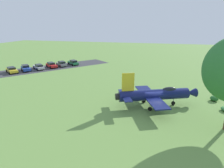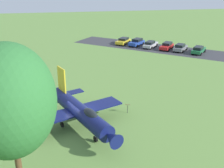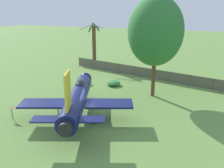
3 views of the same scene
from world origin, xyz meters
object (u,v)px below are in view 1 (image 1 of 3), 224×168
object	(u,v)px
shrub_by_tree	(214,98)
parked_car_red	(51,65)
parked_car_blue	(26,68)
parked_car_green	(73,62)
parked_car_gray	(62,64)
parked_car_yellow	(12,70)
display_jet	(156,94)
info_plaque	(142,88)
parked_car_silver	(39,67)

from	to	relation	value
shrub_by_tree	parked_car_red	bearing A→B (deg)	-22.21
parked_car_red	parked_car_blue	distance (m)	6.91
parked_car_green	parked_car_blue	world-z (taller)	parked_car_blue
parked_car_gray	parked_car_yellow	world-z (taller)	parked_car_gray
parked_car_gray	parked_car_red	size ratio (longest dim) A/B	0.94
display_jet	info_plaque	distance (m)	6.06
info_plaque	parked_car_red	xyz separation A→B (m)	(27.18, -14.98, -0.11)
display_jet	parked_car_yellow	distance (m)	38.34
display_jet	shrub_by_tree	bearing A→B (deg)	3.50
parked_car_red	parked_car_green	bearing A→B (deg)	87.58
info_plaque	parked_car_green	distance (m)	30.36
display_jet	parked_car_red	xyz separation A→B (m)	(29.79, -20.35, -1.14)
shrub_by_tree	parked_car_green	bearing A→B (deg)	-31.16
parked_car_red	display_jet	bearing A→B (deg)	4.13
display_jet	parked_car_gray	bearing A→B (deg)	118.19
parked_car_yellow	info_plaque	bearing A→B (deg)	24.08
parked_car_green	parked_car_blue	xyz separation A→B (m)	(8.69, 10.38, 0.05)
parked_car_gray	parked_car_silver	bearing A→B (deg)	92.14
parked_car_blue	parked_car_yellow	bearing A→B (deg)	-85.94
parked_car_silver	parked_car_blue	distance (m)	3.32
parked_car_silver	parked_car_gray	bearing A→B (deg)	-90.19
info_plaque	parked_car_green	world-z (taller)	parked_car_green
parked_car_red	parked_car_blue	bearing A→B (deg)	-90.57
parked_car_blue	parked_car_yellow	size ratio (longest dim) A/B	0.94
info_plaque	parked_car_gray	distance (m)	30.46
parked_car_green	parked_car_yellow	world-z (taller)	parked_car_green
display_jet	shrub_by_tree	xyz separation A→B (m)	(-9.07, -4.48, -1.48)
parked_car_blue	parked_car_red	bearing A→B (deg)	94.16
shrub_by_tree	parked_car_silver	distance (m)	42.97
shrub_by_tree	parked_car_yellow	distance (m)	46.02
shrub_by_tree	parked_car_gray	distance (m)	41.03
display_jet	parked_car_green	size ratio (longest dim) A/B	2.62
parked_car_gray	parked_car_blue	xyz separation A→B (m)	(6.36, 7.53, 0.02)
info_plaque	parked_car_green	xyz separation A→B (m)	(22.85, -19.99, -0.11)
info_plaque	parked_car_yellow	size ratio (longest dim) A/B	0.24
parked_car_green	parked_car_blue	size ratio (longest dim) A/B	1.03
parked_car_silver	shrub_by_tree	bearing A→B (deg)	-158.71
parked_car_gray	parked_car_silver	world-z (taller)	parked_car_gray
display_jet	parked_car_gray	xyz separation A→B (m)	(27.79, -22.51, -1.12)
parked_car_green	parked_car_gray	xyz separation A→B (m)	(2.33, 2.85, 0.02)
info_plaque	parked_car_blue	xyz separation A→B (m)	(31.54, -9.61, -0.06)
shrub_by_tree	parked_car_red	xyz separation A→B (m)	(38.86, -15.87, 0.34)
parked_car_red	parked_car_blue	xyz separation A→B (m)	(4.35, 5.37, 0.05)
parked_car_silver	parked_car_yellow	xyz separation A→B (m)	(4.36, 5.05, -0.01)
parked_car_gray	parked_car_red	xyz separation A→B (m)	(2.00, 2.16, -0.02)
shrub_by_tree	parked_car_red	distance (m)	41.98
shrub_by_tree	info_plaque	bearing A→B (deg)	-4.34
parked_car_silver	parked_car_yellow	distance (m)	6.67
parked_car_gray	parked_car_blue	distance (m)	9.85
shrub_by_tree	parked_car_blue	bearing A→B (deg)	-13.66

